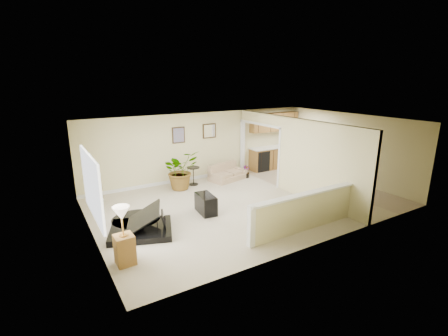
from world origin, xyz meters
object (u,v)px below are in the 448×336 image
loveseat (227,172)px  lamp_stand (124,240)px  palm_plant (180,170)px  piano (137,209)px  accent_table (193,174)px  small_plant (246,172)px  piano_bench (206,204)px

loveseat → lamp_stand: 6.21m
palm_plant → lamp_stand: size_ratio=1.09×
piano → loveseat: bearing=51.4°
piano → accent_table: bearing=63.1°
accent_table → piano: bearing=-137.0°
palm_plant → small_plant: size_ratio=2.93×
loveseat → small_plant: loveseat is taller
piano_bench → loveseat: bearing=47.7°
piano_bench → lamp_stand: bearing=-150.8°
piano → small_plant: 5.48m
piano_bench → accent_table: size_ratio=1.22×
piano_bench → lamp_stand: size_ratio=0.63×
piano → accent_table: size_ratio=3.17×
loveseat → accent_table: loveseat is taller
piano_bench → lamp_stand: (-2.66, -1.49, 0.27)m
piano_bench → lamp_stand: 3.06m
piano → piano_bench: bearing=24.5°
piano_bench → palm_plant: (0.24, 2.31, 0.39)m
piano → small_plant: (4.93, 2.37, -0.39)m
accent_table → piano_bench: bearing=-108.0°
palm_plant → lamp_stand: (-2.90, -3.80, -0.12)m
lamp_stand → accent_table: bearing=48.8°
palm_plant → lamp_stand: palm_plant is taller
piano → lamp_stand: piano is taller
small_plant → palm_plant: bearing=178.1°
palm_plant → small_plant: palm_plant is taller
small_plant → lamp_stand: (-5.58, -3.71, 0.34)m
accent_table → loveseat: bearing=-3.2°
piano_bench → loveseat: loveseat is taller
accent_table → lamp_stand: (-3.47, -3.96, 0.12)m
small_plant → piano: bearing=-154.3°
piano_bench → palm_plant: 2.35m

